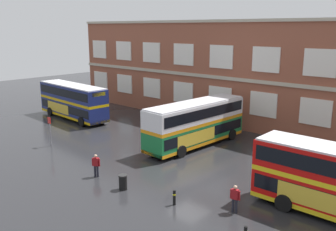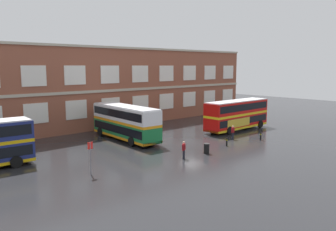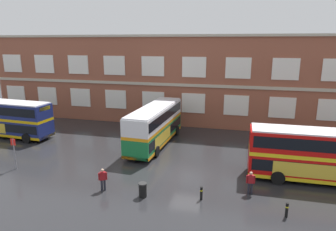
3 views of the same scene
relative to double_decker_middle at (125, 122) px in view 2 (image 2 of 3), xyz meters
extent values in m
plane|color=#232326|center=(4.62, -4.57, -2.15)|extent=(120.00, 120.00, 0.00)
cube|color=brown|center=(2.71, 11.43, 3.40)|extent=(57.23, 8.00, 11.10)
cube|color=#B2A893|center=(2.71, 7.35, 3.18)|extent=(57.23, 0.16, 0.36)
cube|color=#B2A893|center=(2.71, 7.38, 9.10)|extent=(57.23, 0.28, 0.30)
cube|color=silver|center=(-7.69, 7.37, 0.96)|extent=(2.91, 0.12, 2.44)
cube|color=silver|center=(-2.49, 7.37, 0.96)|extent=(2.91, 0.12, 2.44)
cube|color=silver|center=(2.71, 7.37, 0.96)|extent=(2.91, 0.12, 2.44)
cube|color=silver|center=(7.92, 7.37, 0.96)|extent=(2.91, 0.12, 2.44)
cube|color=silver|center=(13.12, 7.37, 0.96)|extent=(2.91, 0.12, 2.44)
cube|color=silver|center=(18.32, 7.37, 0.96)|extent=(2.91, 0.12, 2.44)
cube|color=silver|center=(23.52, 7.37, 0.96)|extent=(2.91, 0.12, 2.44)
cube|color=silver|center=(28.73, 7.37, 0.96)|extent=(2.91, 0.12, 2.44)
cube|color=silver|center=(-7.69, 7.37, 5.40)|extent=(2.91, 0.12, 2.44)
cube|color=silver|center=(-2.49, 7.37, 5.40)|extent=(2.91, 0.12, 2.44)
cube|color=silver|center=(2.71, 7.37, 5.40)|extent=(2.91, 0.12, 2.44)
cube|color=silver|center=(7.92, 7.37, 5.40)|extent=(2.91, 0.12, 2.44)
cube|color=silver|center=(13.12, 7.37, 5.40)|extent=(2.91, 0.12, 2.44)
cube|color=silver|center=(18.32, 7.37, 5.40)|extent=(2.91, 0.12, 2.44)
cube|color=silver|center=(23.52, 7.37, 5.40)|extent=(2.91, 0.12, 2.44)
cube|color=silver|center=(28.73, 7.37, 5.40)|extent=(2.91, 0.12, 2.44)
cube|color=yellow|center=(-11.79, -1.81, 1.45)|extent=(0.15, 1.66, 0.40)
cylinder|color=black|center=(-13.48, -2.99, -1.63)|extent=(1.06, 0.38, 1.04)
cylinder|color=black|center=(-13.33, -0.45, -1.63)|extent=(1.06, 0.38, 1.04)
cube|color=#197038|center=(0.00, 0.00, -0.92)|extent=(3.07, 11.11, 1.75)
cube|color=black|center=(0.00, 0.00, -0.71)|extent=(3.09, 10.67, 0.90)
cube|color=orange|center=(0.00, 0.00, 0.10)|extent=(3.07, 11.11, 0.30)
cube|color=silver|center=(0.00, 0.00, 1.03)|extent=(3.07, 11.11, 1.55)
cube|color=black|center=(0.00, 0.00, 1.10)|extent=(3.09, 10.67, 0.90)
cube|color=orange|center=(0.00, 0.00, -1.66)|extent=(3.09, 11.11, 0.28)
cube|color=silver|center=(0.00, 0.00, 1.86)|extent=(2.96, 10.88, 0.12)
cube|color=gold|center=(1.22, -1.38, -0.84)|extent=(0.26, 4.84, 1.10)
cube|color=yellow|center=(0.26, 5.46, 1.45)|extent=(1.66, 0.14, 0.40)
cylinder|color=black|center=(1.45, 3.78, -1.63)|extent=(0.37, 1.05, 1.04)
cylinder|color=black|center=(-1.09, 3.90, -1.63)|extent=(0.37, 1.05, 1.04)
cylinder|color=black|center=(1.12, -3.36, -1.63)|extent=(0.37, 1.05, 1.04)
cylinder|color=black|center=(-1.43, -3.24, -1.63)|extent=(0.37, 1.05, 1.04)
cube|color=red|center=(14.92, -5.11, -0.92)|extent=(11.03, 2.69, 1.75)
cube|color=black|center=(14.92, -5.11, -0.71)|extent=(10.59, 2.72, 0.90)
cube|color=yellow|center=(14.92, -5.11, 0.10)|extent=(11.03, 2.69, 0.30)
cube|color=red|center=(14.92, -5.11, 1.03)|extent=(11.03, 2.69, 1.55)
cube|color=black|center=(14.92, -5.11, 1.10)|extent=(10.59, 2.72, 0.90)
cube|color=yellow|center=(14.92, -5.11, -1.66)|extent=(11.03, 2.71, 0.28)
cube|color=silver|center=(14.92, -5.11, 1.86)|extent=(10.81, 2.58, 0.12)
cube|color=gold|center=(13.61, -6.42, -0.84)|extent=(4.84, 0.09, 1.10)
cube|color=yellow|center=(20.39, -5.04, 1.45)|extent=(0.08, 1.66, 0.40)
cylinder|color=black|center=(18.78, -6.34, -1.63)|extent=(1.04, 0.33, 1.04)
cylinder|color=black|center=(18.75, -3.79, -1.63)|extent=(1.04, 0.33, 1.04)
cylinder|color=black|center=(11.63, -6.43, -1.63)|extent=(1.04, 0.33, 1.04)
cylinder|color=black|center=(11.60, -3.88, -1.63)|extent=(1.04, 0.33, 1.04)
cylinder|color=black|center=(9.48, -8.52, -1.72)|extent=(0.18, 0.18, 0.85)
cylinder|color=black|center=(9.68, -8.49, -1.72)|extent=(0.18, 0.18, 0.85)
cube|color=maroon|center=(9.58, -8.51, -1.00)|extent=(0.43, 0.30, 0.60)
cylinder|color=maroon|center=(9.32, -8.55, -1.03)|extent=(0.13, 0.13, 0.57)
cylinder|color=maroon|center=(9.84, -8.47, -1.03)|extent=(0.13, 0.13, 0.57)
sphere|color=tan|center=(9.58, -8.51, -0.56)|extent=(0.22, 0.22, 0.22)
cylinder|color=black|center=(-0.84, -10.70, -1.72)|extent=(0.22, 0.22, 0.85)
cylinder|color=black|center=(-0.67, -10.61, -1.72)|extent=(0.22, 0.22, 0.85)
cube|color=maroon|center=(-0.75, -10.65, -1.00)|extent=(0.47, 0.40, 0.60)
cylinder|color=maroon|center=(-0.98, -10.78, -1.03)|extent=(0.15, 0.15, 0.57)
cylinder|color=maroon|center=(-0.53, -10.53, -1.03)|extent=(0.15, 0.15, 0.57)
sphere|color=tan|center=(-0.75, -10.65, -0.56)|extent=(0.22, 0.22, 0.22)
cylinder|color=slate|center=(-9.66, -9.02, -0.80)|extent=(0.10, 0.10, 2.70)
cube|color=red|center=(-9.66, -9.04, 0.27)|extent=(0.44, 0.04, 0.56)
cylinder|color=black|center=(2.32, -10.79, -1.67)|extent=(0.56, 0.56, 0.95)
cylinder|color=black|center=(2.32, -10.79, -1.16)|extent=(0.60, 0.60, 0.08)
cylinder|color=black|center=(6.34, -10.16, -1.67)|extent=(0.18, 0.18, 0.95)
cylinder|color=yellow|center=(6.34, -10.16, -1.47)|extent=(0.19, 0.19, 0.08)
cylinder|color=black|center=(11.75, -10.94, -1.67)|extent=(0.18, 0.18, 0.95)
cylinder|color=yellow|center=(11.75, -10.94, -1.47)|extent=(0.19, 0.19, 0.08)
camera|label=1|loc=(20.14, -25.92, 8.42)|focal=39.89mm
camera|label=2|loc=(-22.60, -32.72, 6.56)|focal=36.11mm
camera|label=3|loc=(8.78, -28.79, 8.43)|focal=32.12mm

